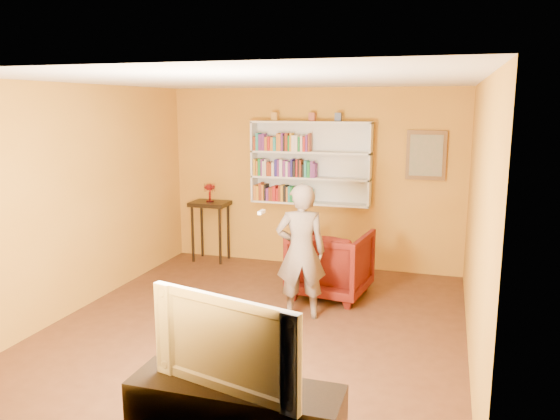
% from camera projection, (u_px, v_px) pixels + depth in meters
% --- Properties ---
extents(room_shell, '(5.30, 5.80, 2.88)m').
position_uv_depth(room_shell, '(258.00, 238.00, 5.99)').
color(room_shell, '#472816').
rests_on(room_shell, ground).
extents(bookshelf, '(1.80, 0.29, 1.23)m').
position_uv_depth(bookshelf, '(311.00, 163.00, 8.14)').
color(bookshelf, silver).
rests_on(bookshelf, room_shell).
extents(books_row_lower, '(0.91, 0.19, 0.27)m').
position_uv_depth(books_row_lower, '(283.00, 194.00, 8.25)').
color(books_row_lower, '#C06D26').
rests_on(books_row_lower, bookshelf).
extents(books_row_middle, '(0.96, 0.19, 0.27)m').
position_uv_depth(books_row_middle, '(285.00, 168.00, 8.16)').
color(books_row_middle, gold).
rests_on(books_row_middle, bookshelf).
extents(books_row_upper, '(0.87, 0.19, 0.27)m').
position_uv_depth(books_row_upper, '(282.00, 143.00, 8.11)').
color(books_row_upper, maroon).
rests_on(books_row_upper, bookshelf).
extents(ornament_left, '(0.09, 0.09, 0.12)m').
position_uv_depth(ornament_left, '(275.00, 117.00, 8.12)').
color(ornament_left, '#B27F32').
rests_on(ornament_left, bookshelf).
extents(ornament_centre, '(0.09, 0.09, 0.12)m').
position_uv_depth(ornament_centre, '(312.00, 117.00, 7.95)').
color(ornament_centre, '#974532').
rests_on(ornament_centre, bookshelf).
extents(ornament_right, '(0.09, 0.09, 0.12)m').
position_uv_depth(ornament_right, '(338.00, 117.00, 7.84)').
color(ornament_right, '#465175').
rests_on(ornament_right, bookshelf).
extents(framed_painting, '(0.55, 0.05, 0.70)m').
position_uv_depth(framed_painting, '(426.00, 155.00, 7.68)').
color(framed_painting, brown).
rests_on(framed_painting, room_shell).
extents(console_table, '(0.58, 0.44, 0.95)m').
position_uv_depth(console_table, '(210.00, 212.00, 8.61)').
color(console_table, black).
rests_on(console_table, ground).
extents(ruby_lustre, '(0.18, 0.17, 0.28)m').
position_uv_depth(ruby_lustre, '(210.00, 189.00, 8.54)').
color(ruby_lustre, maroon).
rests_on(ruby_lustre, console_table).
extents(armchair, '(1.05, 1.07, 0.87)m').
position_uv_depth(armchair, '(331.00, 263.00, 7.06)').
color(armchair, '#3F0604').
rests_on(armchair, ground).
extents(person, '(0.67, 0.54, 1.59)m').
position_uv_depth(person, '(301.00, 252.00, 6.26)').
color(person, '#69594D').
rests_on(person, ground).
extents(game_remote, '(0.04, 0.15, 0.04)m').
position_uv_depth(game_remote, '(261.00, 212.00, 5.90)').
color(game_remote, white).
rests_on(game_remote, person).
extents(tv_cabinet, '(1.52, 0.46, 0.54)m').
position_uv_depth(tv_cabinet, '(235.00, 420.00, 3.84)').
color(tv_cabinet, black).
rests_on(tv_cabinet, ground).
extents(television, '(1.18, 0.44, 0.68)m').
position_uv_depth(television, '(234.00, 339.00, 3.73)').
color(television, black).
rests_on(television, tv_cabinet).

